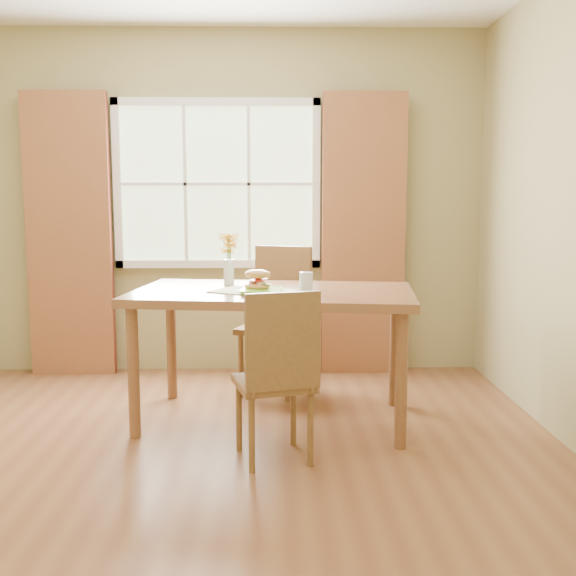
% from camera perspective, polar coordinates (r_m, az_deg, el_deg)
% --- Properties ---
extents(room, '(4.24, 3.84, 2.74)m').
position_cam_1_polar(room, '(3.53, -8.50, 6.78)').
color(room, brown).
rests_on(room, ground).
extents(window, '(1.62, 0.06, 1.32)m').
position_cam_1_polar(window, '(5.39, -6.01, 8.74)').
color(window, '#B9D6A2').
rests_on(window, room).
extents(curtain_left, '(0.65, 0.08, 2.20)m').
position_cam_1_polar(curtain_left, '(5.53, -18.03, 4.23)').
color(curtain_left, '#5F2116').
rests_on(curtain_left, room).
extents(curtain_right, '(0.65, 0.08, 2.20)m').
position_cam_1_polar(curtain_right, '(5.34, 6.40, 4.45)').
color(curtain_right, '#5F2116').
rests_on(curtain_right, room).
extents(dining_table, '(1.82, 1.17, 0.83)m').
position_cam_1_polar(dining_table, '(4.16, -1.25, -1.34)').
color(dining_table, brown).
rests_on(dining_table, room).
extents(chair_near, '(0.47, 0.47, 0.93)m').
position_cam_1_polar(chair_near, '(3.53, -0.90, -6.92)').
color(chair_near, brown).
rests_on(chair_near, room).
extents(chair_far, '(0.57, 0.57, 1.05)m').
position_cam_1_polar(chair_far, '(4.89, -0.83, -2.04)').
color(chair_far, brown).
rests_on(chair_far, room).
extents(placemat, '(0.55, 0.50, 0.01)m').
position_cam_1_polar(placemat, '(4.09, -3.02, -0.26)').
color(placemat, beige).
rests_on(placemat, dining_table).
extents(plate, '(0.26, 0.26, 0.01)m').
position_cam_1_polar(plate, '(4.01, -2.24, -0.28)').
color(plate, '#85E238').
rests_on(plate, placemat).
extents(croissant_sandwich, '(0.20, 0.17, 0.12)m').
position_cam_1_polar(croissant_sandwich, '(4.02, -2.60, 0.69)').
color(croissant_sandwich, '#E0924C').
rests_on(croissant_sandwich, plate).
extents(water_glass, '(0.08, 0.08, 0.12)m').
position_cam_1_polar(water_glass, '(4.06, 1.55, 0.46)').
color(water_glass, silver).
rests_on(water_glass, dining_table).
extents(flower_vase, '(0.14, 0.14, 0.34)m').
position_cam_1_polar(flower_vase, '(4.37, -5.04, 3.04)').
color(flower_vase, silver).
rests_on(flower_vase, dining_table).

